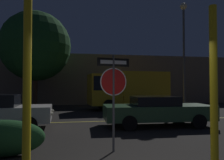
# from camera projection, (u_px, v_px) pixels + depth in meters

# --- Properties ---
(road_center_stripe) EXTENTS (40.18, 0.12, 0.01)m
(road_center_stripe) POSITION_uv_depth(u_px,v_px,m) (92.00, 121.00, 10.74)
(road_center_stripe) COLOR gold
(road_center_stripe) RESTS_ON ground_plane
(stop_sign) EXTENTS (0.90, 0.17, 2.58)m
(stop_sign) POSITION_uv_depth(u_px,v_px,m) (113.00, 84.00, 5.85)
(stop_sign) COLOR #4C4C51
(stop_sign) RESTS_ON ground_plane
(yellow_pole_left) EXTENTS (0.11, 0.11, 3.00)m
(yellow_pole_left) POSITION_uv_depth(u_px,v_px,m) (27.00, 103.00, 3.02)
(yellow_pole_left) COLOR yellow
(yellow_pole_left) RESTS_ON ground_plane
(yellow_pole_right) EXTENTS (0.13, 0.13, 3.10)m
(yellow_pole_right) POSITION_uv_depth(u_px,v_px,m) (214.00, 98.00, 3.63)
(yellow_pole_right) COLOR yellow
(yellow_pole_right) RESTS_ON ground_plane
(hedge_bush_1) EXTENTS (2.11, 0.82, 0.91)m
(hedge_bush_1) POSITION_uv_depth(u_px,v_px,m) (1.00, 138.00, 5.35)
(hedge_bush_1) COLOR #1E4C23
(hedge_bush_1) RESTS_ON ground_plane
(passing_car_3) EXTENTS (4.82, 2.11, 1.30)m
(passing_car_3) POSITION_uv_depth(u_px,v_px,m) (157.00, 110.00, 9.55)
(passing_car_3) COLOR #335B38
(passing_car_3) RESTS_ON ground_plane
(delivery_truck) EXTENTS (5.98, 2.97, 2.81)m
(delivery_truck) POSITION_uv_depth(u_px,v_px,m) (126.00, 88.00, 16.38)
(delivery_truck) COLOR gold
(delivery_truck) RESTS_ON ground_plane
(street_lamp) EXTENTS (0.52, 0.52, 8.17)m
(street_lamp) POSITION_uv_depth(u_px,v_px,m) (184.00, 37.00, 16.74)
(street_lamp) COLOR #4C4C51
(street_lamp) RESTS_ON ground_plane
(tree_0) EXTENTS (5.36, 5.36, 7.51)m
(tree_0) POSITION_uv_depth(u_px,v_px,m) (36.00, 46.00, 16.85)
(tree_0) COLOR #422D1E
(tree_0) RESTS_ON ground_plane
(building_backdrop) EXTENTS (30.89, 3.14, 4.80)m
(building_backdrop) POSITION_uv_depth(u_px,v_px,m) (92.00, 80.00, 22.15)
(building_backdrop) COLOR #6B5B4C
(building_backdrop) RESTS_ON ground_plane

